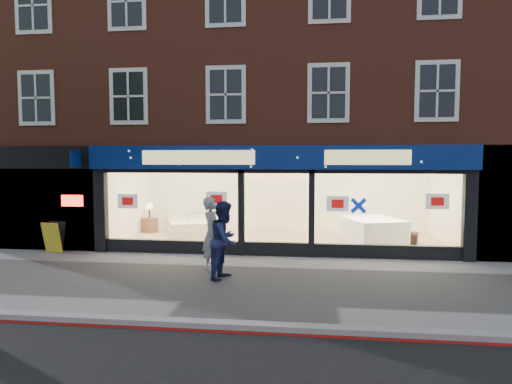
% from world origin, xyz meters
% --- Properties ---
extents(ground, '(120.00, 120.00, 0.00)m').
position_xyz_m(ground, '(0.00, 0.00, 0.00)').
color(ground, gray).
rests_on(ground, ground).
extents(kerb_line, '(60.00, 0.10, 0.01)m').
position_xyz_m(kerb_line, '(0.00, -3.10, 0.01)').
color(kerb_line, '#8C0A07').
rests_on(kerb_line, ground).
extents(kerb_stone, '(60.00, 0.25, 0.12)m').
position_xyz_m(kerb_stone, '(0.00, -2.90, 0.06)').
color(kerb_stone, gray).
rests_on(kerb_stone, ground).
extents(showroom_floor, '(11.00, 4.50, 0.10)m').
position_xyz_m(showroom_floor, '(0.00, 5.25, 0.05)').
color(showroom_floor, tan).
rests_on(showroom_floor, ground).
extents(building, '(19.00, 8.26, 10.30)m').
position_xyz_m(building, '(-0.02, 6.93, 6.67)').
color(building, brown).
rests_on(building, ground).
extents(display_bed, '(2.12, 2.32, 1.06)m').
position_xyz_m(display_bed, '(-3.46, 5.87, 0.40)').
color(display_bed, beige).
rests_on(display_bed, showroom_floor).
extents(bedside_table, '(0.59, 0.59, 0.55)m').
position_xyz_m(bedside_table, '(-5.10, 6.22, 0.38)').
color(bedside_table, brown).
rests_on(bedside_table, showroom_floor).
extents(mattress_stack, '(2.19, 2.45, 0.80)m').
position_xyz_m(mattress_stack, '(3.10, 5.16, 0.50)').
color(mattress_stack, white).
rests_on(mattress_stack, showroom_floor).
extents(sofa, '(1.87, 1.14, 0.51)m').
position_xyz_m(sofa, '(3.70, 5.29, 0.36)').
color(sofa, black).
rests_on(sofa, showroom_floor).
extents(a_board, '(0.69, 0.51, 0.96)m').
position_xyz_m(a_board, '(-6.90, 2.70, 0.48)').
color(a_board, gold).
rests_on(a_board, ground).
extents(pedestrian_grey, '(0.54, 0.75, 1.92)m').
position_xyz_m(pedestrian_grey, '(-1.54, 1.15, 0.96)').
color(pedestrian_grey, '#989A9F').
rests_on(pedestrian_grey, ground).
extents(pedestrian_blue, '(0.89, 1.05, 1.89)m').
position_xyz_m(pedestrian_blue, '(-1.04, 0.33, 0.95)').
color(pedestrian_blue, '#1B204D').
rests_on(pedestrian_blue, ground).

